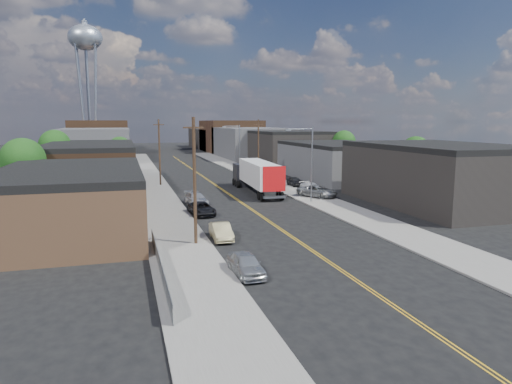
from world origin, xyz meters
TOP-DOWN VIEW (x-y plane):
  - ground at (0.00, 60.00)m, footprint 260.00×260.00m
  - centerline at (0.00, 45.00)m, footprint 0.32×120.00m
  - sidewalk_left at (-9.50, 45.00)m, footprint 5.00×140.00m
  - sidewalk_right at (9.50, 45.00)m, footprint 5.00×140.00m
  - warehouse_tan at (-18.00, 18.00)m, footprint 12.00×22.00m
  - warehouse_brown at (-18.00, 44.00)m, footprint 12.00×26.00m
  - industrial_right_a at (21.99, 20.00)m, footprint 14.00×22.00m
  - industrial_right_b at (22.00, 46.00)m, footprint 14.00×24.00m
  - industrial_right_c at (22.00, 72.00)m, footprint 14.00×22.00m
  - skyline_left_a at (-20.00, 95.00)m, footprint 16.00×30.00m
  - skyline_right_a at (20.00, 95.00)m, footprint 16.00×30.00m
  - skyline_left_b at (-20.00, 120.00)m, footprint 16.00×26.00m
  - skyline_right_b at (20.00, 120.00)m, footprint 16.00×26.00m
  - skyline_left_c at (-20.00, 140.00)m, footprint 16.00×40.00m
  - skyline_right_c at (20.00, 140.00)m, footprint 16.00×40.00m
  - water_tower at (-22.00, 110.00)m, footprint 9.00×9.00m
  - streetlight_near at (7.60, 25.00)m, footprint 3.39×0.25m
  - streetlight_far at (7.60, 60.00)m, footprint 3.39×0.25m
  - utility_pole_left_near at (-8.20, 10.00)m, footprint 1.60×0.26m
  - utility_pole_left_far at (-8.20, 45.00)m, footprint 1.60×0.26m
  - utility_pole_right at (8.20, 48.00)m, footprint 1.60×0.26m
  - chainlink_fence at (-11.50, 3.50)m, footprint 0.05×16.00m
  - tree_left_near at (-23.94, 30.00)m, footprint 4.85×4.76m
  - tree_left_mid at (-23.94, 55.00)m, footprint 5.10×5.04m
  - tree_left_far at (-13.94, 62.00)m, footprint 4.35×4.20m
  - tree_right_near at (30.06, 36.00)m, footprint 4.60×4.48m
  - tree_right_far at (30.06, 60.00)m, footprint 4.85×4.76m
  - semi_truck at (3.88, 34.91)m, footprint 3.50×16.71m
  - car_left_a at (-6.25, 1.97)m, footprint 1.90×4.26m
  - car_left_b at (-5.94, 11.06)m, footprint 1.61×4.25m
  - car_left_c at (-5.82, 21.51)m, footprint 2.58×4.95m
  - car_left_d at (-5.48, 27.51)m, footprint 2.53×5.11m
  - car_right_lot_a at (10.13, 28.00)m, footprint 4.83×5.85m
  - car_right_lot_b at (11.00, 32.00)m, footprint 2.19×4.53m
  - car_right_lot_c at (11.00, 38.20)m, footprint 1.61×3.94m

SIDE VIEW (x-z plane):
  - ground at x=0.00m, z-range 0.00..0.00m
  - centerline at x=0.00m, z-range 0.00..0.01m
  - sidewalk_left at x=-9.50m, z-range 0.00..0.15m
  - sidewalk_right at x=9.50m, z-range 0.00..0.15m
  - chainlink_fence at x=-11.50m, z-range 0.04..1.27m
  - car_left_c at x=-5.82m, z-range 0.00..1.33m
  - car_left_b at x=-5.94m, z-range 0.00..1.39m
  - car_left_a at x=-6.25m, z-range 0.00..1.42m
  - car_left_d at x=-5.48m, z-range 0.00..1.43m
  - car_right_lot_b at x=11.00m, z-range 0.15..1.42m
  - car_right_lot_c at x=11.00m, z-range 0.15..1.49m
  - car_right_lot_a at x=10.13m, z-range 0.15..1.63m
  - semi_truck at x=3.88m, z-range 0.30..4.65m
  - warehouse_tan at x=-18.00m, z-range 0.00..5.60m
  - industrial_right_b at x=22.00m, z-range 0.00..6.10m
  - warehouse_brown at x=-18.00m, z-range 0.00..6.60m
  - skyline_left_c at x=-20.00m, z-range 0.00..7.00m
  - skyline_right_c at x=20.00m, z-range 0.00..7.00m
  - industrial_right_a at x=21.99m, z-range 0.00..7.10m
  - industrial_right_c at x=22.00m, z-range 0.00..7.60m
  - skyline_left_a at x=-20.00m, z-range 0.00..8.00m
  - skyline_right_a at x=20.00m, z-range 0.00..8.00m
  - tree_left_far at x=-13.94m, z-range 1.08..8.05m
  - tree_right_near at x=30.06m, z-range 1.15..8.59m
  - skyline_left_b at x=-20.00m, z-range 0.00..10.00m
  - skyline_right_b at x=20.00m, z-range 0.00..10.00m
  - utility_pole_left_near at x=-8.20m, z-range 0.14..10.14m
  - utility_pole_left_far at x=-8.20m, z-range 0.14..10.14m
  - utility_pole_right at x=8.20m, z-range 0.14..10.14m
  - tree_left_near at x=-23.94m, z-range 1.22..9.13m
  - tree_right_far at x=30.06m, z-range 1.22..9.13m
  - streetlight_near at x=7.60m, z-range 0.83..9.83m
  - streetlight_far at x=7.60m, z-range 0.83..9.83m
  - tree_left_mid at x=-23.94m, z-range 1.30..9.67m
  - water_tower at x=-22.00m, z-range 12.20..49.10m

